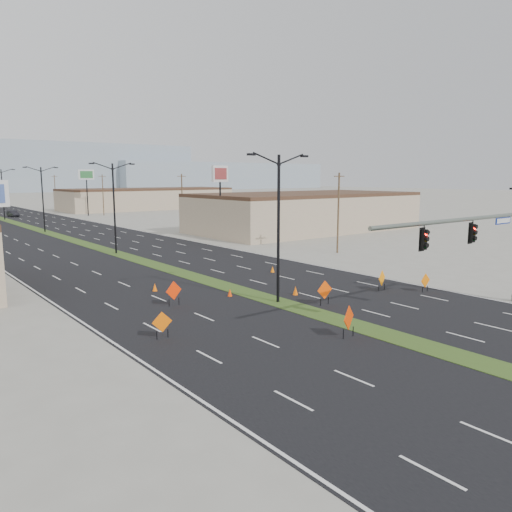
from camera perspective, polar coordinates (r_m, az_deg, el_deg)
ground at (r=26.98m, az=19.59°, el=-10.00°), size 600.00×600.00×0.00m
road_surface at (r=115.78m, az=-27.17°, el=3.83°), size 25.00×400.00×0.02m
median_strip at (r=115.78m, az=-27.17°, el=3.83°), size 2.00×400.00×0.04m
building_se_near at (r=80.97m, az=5.64°, el=4.91°), size 36.00×18.00×5.50m
building_se_far at (r=137.24m, az=-12.27°, el=6.33°), size 44.00×16.00×5.00m
mesa_east at (r=364.37m, az=-4.49°, el=9.11°), size 160.00×50.00×18.00m
signal_mast at (r=34.24m, az=24.91°, el=1.88°), size 16.30×0.60×8.00m
streetlight_0 at (r=33.61m, az=2.58°, el=3.68°), size 5.15×0.24×10.02m
streetlight_1 at (r=57.75m, az=-15.91°, el=5.60°), size 5.15×0.24×10.02m
streetlight_2 at (r=84.31m, az=-23.20°, el=6.20°), size 5.15×0.24×10.02m
streetlight_3 at (r=111.58m, az=-26.97°, el=6.48°), size 5.15×0.24×10.02m
utility_pole_0 at (r=56.88m, az=9.39°, el=5.02°), size 1.60×0.20×9.00m
utility_pole_1 at (r=84.54m, az=-8.44°, el=6.33°), size 1.60×0.20×9.00m
utility_pole_2 at (r=116.23m, az=-17.09°, el=6.76°), size 1.60×0.20×9.00m
utility_pole_3 at (r=149.40m, az=-21.97°, el=6.93°), size 1.60×0.20×9.00m
car_mid at (r=119.60m, az=-26.03°, el=4.37°), size 1.81×4.25×1.36m
construction_sign_0 at (r=27.22m, az=-10.69°, el=-7.52°), size 1.12×0.20×1.49m
construction_sign_1 at (r=27.31m, az=10.55°, el=-7.08°), size 1.26×0.51×1.78m
construction_sign_2 at (r=33.78m, az=-9.38°, el=-4.01°), size 1.26×0.25×1.69m
construction_sign_3 at (r=33.88m, az=7.86°, el=-3.95°), size 1.26×0.14×1.68m
construction_sign_4 at (r=39.40m, az=18.79°, el=-2.75°), size 1.07×0.05×1.43m
construction_sign_5 at (r=38.97m, az=14.19°, el=-2.54°), size 1.13×0.38×1.56m
cone_0 at (r=36.61m, az=4.53°, el=-3.97°), size 0.46×0.46×0.66m
cone_1 at (r=36.13m, az=-3.00°, el=-4.21°), size 0.44×0.44×0.56m
cone_2 at (r=45.05m, az=1.90°, el=-1.52°), size 0.37×0.37×0.59m
cone_3 at (r=38.46m, az=-11.49°, el=-3.52°), size 0.39×0.39×0.62m
pole_sign_east_near at (r=68.42m, az=-4.13°, el=8.76°), size 3.21×1.37×10.04m
pole_sign_east_far at (r=116.49m, az=-18.82°, el=8.45°), size 3.29×1.07×10.09m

